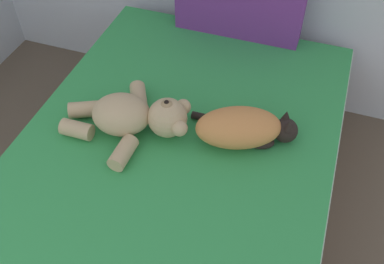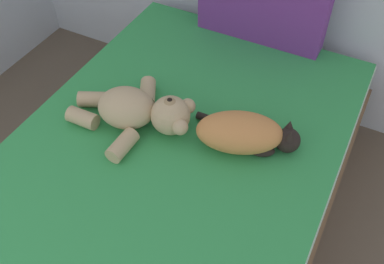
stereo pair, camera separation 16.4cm
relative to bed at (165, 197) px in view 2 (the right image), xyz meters
The scene contains 5 objects.
bed is the anchor object (origin of this frame).
patterned_cushion 1.05m from the bed, 87.93° to the left, with size 0.64×0.12×0.42m.
cat 0.46m from the bed, 40.39° to the left, with size 0.44×0.30×0.15m.
teddy_bear 0.40m from the bed, 144.34° to the left, with size 0.54×0.46×0.17m.
cell_phone 0.49m from the bed, 47.76° to the left, with size 0.15×0.08×0.01m.
Camera 2 is at (2.11, 2.04, 1.83)m, focal length 41.17 mm.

